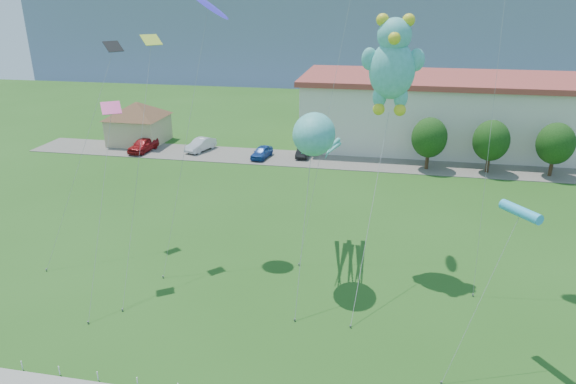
% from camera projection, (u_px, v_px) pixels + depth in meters
% --- Properties ---
extents(ground, '(160.00, 160.00, 0.00)m').
position_uv_depth(ground, '(249.00, 381.00, 24.09)').
color(ground, '#214F16').
rests_on(ground, ground).
extents(parking_strip, '(70.00, 6.00, 0.06)m').
position_uv_depth(parking_strip, '(332.00, 161.00, 56.17)').
color(parking_strip, '#59544C').
rests_on(parking_strip, ground).
extents(hill_ridge, '(160.00, 50.00, 25.00)m').
position_uv_depth(hill_ridge, '(370.00, 14.00, 129.63)').
color(hill_ridge, slate).
rests_on(hill_ridge, ground).
extents(pavilion, '(9.20, 9.20, 5.00)m').
position_uv_depth(pavilion, '(138.00, 118.00, 62.08)').
color(pavilion, tan).
rests_on(pavilion, ground).
extents(warehouse, '(61.00, 15.00, 8.20)m').
position_uv_depth(warehouse, '(569.00, 116.00, 58.37)').
color(warehouse, beige).
rests_on(warehouse, ground).
extents(tree_near, '(3.60, 3.60, 5.47)m').
position_uv_depth(tree_near, '(429.00, 138.00, 52.29)').
color(tree_near, '#3F2B19').
rests_on(tree_near, ground).
extents(tree_mid, '(3.60, 3.60, 5.47)m').
position_uv_depth(tree_mid, '(491.00, 141.00, 51.23)').
color(tree_mid, '#3F2B19').
rests_on(tree_mid, ground).
extents(tree_far, '(3.60, 3.60, 5.47)m').
position_uv_depth(tree_far, '(556.00, 144.00, 50.17)').
color(tree_far, '#3F2B19').
rests_on(tree_far, ground).
extents(parked_car_red, '(2.38, 4.73, 1.55)m').
position_uv_depth(parked_car_red, '(143.00, 145.00, 59.15)').
color(parked_car_red, '#A11317').
rests_on(parked_car_red, parking_strip).
extents(parked_car_silver, '(2.75, 4.55, 1.42)m').
position_uv_depth(parked_car_silver, '(201.00, 145.00, 59.48)').
color(parked_car_silver, silver).
rests_on(parked_car_silver, parking_strip).
extents(parked_car_blue, '(2.09, 3.98, 1.29)m').
position_uv_depth(parked_car_blue, '(262.00, 152.00, 56.84)').
color(parked_car_blue, '#1A4293').
rests_on(parked_car_blue, parking_strip).
extents(parked_car_black, '(1.31, 3.73, 1.23)m').
position_uv_depth(parked_car_black, '(303.00, 151.00, 57.38)').
color(parked_car_black, black).
rests_on(parked_car_black, parking_strip).
extents(octopus_kite, '(2.50, 11.59, 10.66)m').
position_uv_depth(octopus_kite, '(317.00, 141.00, 31.19)').
color(octopus_kite, teal).
rests_on(octopus_kite, ground).
extents(teddy_bear_kite, '(3.73, 9.61, 15.98)m').
position_uv_depth(teddy_bear_kite, '(393.00, 63.00, 30.67)').
color(teddy_bear_kite, teal).
rests_on(teddy_bear_kite, ground).
extents(small_kite_black, '(3.48, 7.66, 14.15)m').
position_uv_depth(small_kite_black, '(105.00, 75.00, 34.57)').
color(small_kite_black, black).
rests_on(small_kite_black, ground).
extents(small_kite_yellow, '(1.31, 8.97, 14.79)m').
position_uv_depth(small_kite_yellow, '(148.00, 73.00, 31.65)').
color(small_kite_yellow, '#A5C32D').
rests_on(small_kite_yellow, ground).
extents(small_kite_blue, '(2.82, 6.80, 17.09)m').
position_uv_depth(small_kite_blue, '(207.00, 11.00, 32.27)').
color(small_kite_blue, '#3023C8').
rests_on(small_kite_blue, ground).
extents(small_kite_cyan, '(3.38, 4.65, 7.98)m').
position_uv_depth(small_kite_cyan, '(520.00, 213.00, 23.84)').
color(small_kite_cyan, '#31ADDE').
rests_on(small_kite_cyan, ground).
extents(small_kite_pink, '(1.29, 6.72, 11.21)m').
position_uv_depth(small_kite_pink, '(109.00, 131.00, 29.85)').
color(small_kite_pink, '#CD2D79').
rests_on(small_kite_pink, ground).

